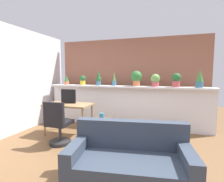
# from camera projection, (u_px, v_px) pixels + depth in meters

# --- Properties ---
(ground_plane) EXTENTS (12.00, 12.00, 0.00)m
(ground_plane) POSITION_uv_depth(u_px,v_px,m) (98.00, 161.00, 2.91)
(ground_plane) COLOR brown
(divider_wall) EXTENTS (4.43, 0.16, 1.09)m
(divider_wall) POSITION_uv_depth(u_px,v_px,m) (125.00, 107.00, 4.75)
(divider_wall) COLOR silver
(divider_wall) RESTS_ON ground
(plant_shelf) EXTENTS (4.43, 0.39, 0.04)m
(plant_shelf) POSITION_uv_depth(u_px,v_px,m) (125.00, 87.00, 4.66)
(plant_shelf) COLOR silver
(plant_shelf) RESTS_ON divider_wall
(brick_wall_behind) EXTENTS (4.43, 0.10, 2.50)m
(brick_wall_behind) POSITION_uv_depth(u_px,v_px,m) (130.00, 81.00, 5.25)
(brick_wall_behind) COLOR #935B47
(brick_wall_behind) RESTS_ON ground
(side_wall_left) EXTENTS (0.12, 4.40, 2.60)m
(side_wall_left) POSITION_uv_depth(u_px,v_px,m) (3.00, 81.00, 3.90)
(side_wall_left) COLOR silver
(side_wall_left) RESTS_ON ground
(potted_plant_0) EXTENTS (0.14, 0.14, 0.28)m
(potted_plant_0) POSITION_uv_depth(u_px,v_px,m) (67.00, 80.00, 5.18)
(potted_plant_0) COLOR #C66B42
(potted_plant_0) RESTS_ON plant_shelf
(potted_plant_1) EXTENTS (0.17, 0.17, 0.28)m
(potted_plant_1) POSITION_uv_depth(u_px,v_px,m) (83.00, 80.00, 5.02)
(potted_plant_1) COLOR gold
(potted_plant_1) RESTS_ON plant_shelf
(potted_plant_2) EXTENTS (0.15, 0.15, 0.42)m
(potted_plant_2) POSITION_uv_depth(u_px,v_px,m) (99.00, 78.00, 4.84)
(potted_plant_2) COLOR #386B84
(potted_plant_2) RESTS_ON plant_shelf
(potted_plant_3) EXTENTS (0.12, 0.12, 0.37)m
(potted_plant_3) POSITION_uv_depth(u_px,v_px,m) (114.00, 80.00, 4.76)
(potted_plant_3) COLOR #386B84
(potted_plant_3) RESTS_ON plant_shelf
(potted_plant_4) EXTENTS (0.30, 0.30, 0.40)m
(potted_plant_4) POSITION_uv_depth(u_px,v_px,m) (136.00, 78.00, 4.58)
(potted_plant_4) COLOR #C66B42
(potted_plant_4) RESTS_ON plant_shelf
(potted_plant_5) EXTENTS (0.23, 0.23, 0.32)m
(potted_plant_5) POSITION_uv_depth(u_px,v_px,m) (155.00, 80.00, 4.41)
(potted_plant_5) COLOR #B7474C
(potted_plant_5) RESTS_ON plant_shelf
(potted_plant_6) EXTENTS (0.22, 0.22, 0.34)m
(potted_plant_6) POSITION_uv_depth(u_px,v_px,m) (176.00, 80.00, 4.22)
(potted_plant_6) COLOR #B7474C
(potted_plant_6) RESTS_ON plant_shelf
(potted_plant_7) EXTENTS (0.17, 0.17, 0.42)m
(potted_plant_7) POSITION_uv_depth(u_px,v_px,m) (200.00, 79.00, 4.07)
(potted_plant_7) COLOR #386B84
(potted_plant_7) RESTS_ON plant_shelf
(desk) EXTENTS (1.10, 0.60, 0.75)m
(desk) POSITION_uv_depth(u_px,v_px,m) (68.00, 107.00, 4.12)
(desk) COLOR #99754C
(desk) RESTS_ON ground
(tv_monitor) EXTENTS (0.38, 0.04, 0.34)m
(tv_monitor) POSITION_uv_depth(u_px,v_px,m) (68.00, 96.00, 4.18)
(tv_monitor) COLOR black
(tv_monitor) RESTS_ON desk
(office_chair) EXTENTS (0.44, 0.45, 0.91)m
(office_chair) POSITION_uv_depth(u_px,v_px,m) (58.00, 126.00, 3.52)
(office_chair) COLOR #262628
(office_chair) RESTS_ON ground
(side_cube_shelf) EXTENTS (0.40, 0.41, 0.50)m
(side_cube_shelf) POSITION_uv_depth(u_px,v_px,m) (101.00, 130.00, 3.75)
(side_cube_shelf) COLOR #4C4238
(side_cube_shelf) RESTS_ON ground
(vase_on_shelf) EXTENTS (0.10, 0.10, 0.12)m
(vase_on_shelf) POSITION_uv_depth(u_px,v_px,m) (102.00, 116.00, 3.69)
(vase_on_shelf) COLOR teal
(vase_on_shelf) RESTS_ON side_cube_shelf
(couch) EXTENTS (1.65, 0.97, 0.80)m
(couch) POSITION_uv_depth(u_px,v_px,m) (129.00, 164.00, 2.26)
(couch) COLOR #333D4C
(couch) RESTS_ON ground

